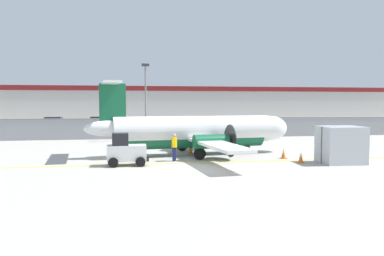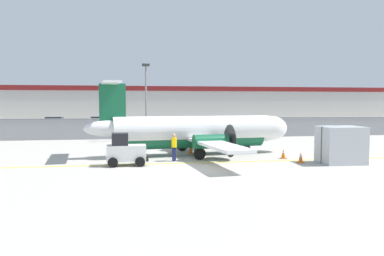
{
  "view_description": "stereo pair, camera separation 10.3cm",
  "coord_description": "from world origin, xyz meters",
  "px_view_note": "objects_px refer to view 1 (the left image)",
  "views": [
    {
      "loc": [
        -3.56,
        -19.89,
        3.57
      ],
      "look_at": [
        0.86,
        6.52,
        1.8
      ],
      "focal_mm": 35.0,
      "sensor_mm": 36.0,
      "label": 1
    },
    {
      "loc": [
        -3.46,
        -19.9,
        3.57
      ],
      "look_at": [
        0.86,
        6.52,
        1.8
      ],
      "focal_mm": 35.0,
      "sensor_mm": 36.0,
      "label": 2
    }
  ],
  "objects_px": {
    "parked_car_3": "(207,121)",
    "parked_car_4": "(256,123)",
    "traffic_cone_near_left": "(284,154)",
    "apron_light_pole": "(146,96)",
    "traffic_cone_near_right": "(191,149)",
    "traffic_cone_far_right": "(146,155)",
    "baggage_tug": "(126,151)",
    "commuter_airplane": "(198,132)",
    "ground_crew_worker": "(174,146)",
    "parked_car_0": "(55,123)",
    "parked_car_1": "(98,122)",
    "traffic_cone_far_left": "(301,158)",
    "parked_car_2": "(159,126)",
    "cargo_container": "(341,145)"
  },
  "relations": [
    {
      "from": "traffic_cone_near_left",
      "to": "apron_light_pole",
      "type": "xyz_separation_m",
      "value": [
        -8.3,
        12.76,
        3.99
      ]
    },
    {
      "from": "ground_crew_worker",
      "to": "parked_car_4",
      "type": "relative_size",
      "value": 0.4
    },
    {
      "from": "parked_car_0",
      "to": "parked_car_3",
      "type": "xyz_separation_m",
      "value": [
        21.68,
        0.9,
        0.0
      ]
    },
    {
      "from": "ground_crew_worker",
      "to": "traffic_cone_near_left",
      "type": "height_order",
      "value": "ground_crew_worker"
    },
    {
      "from": "commuter_airplane",
      "to": "baggage_tug",
      "type": "distance_m",
      "value": 6.25
    },
    {
      "from": "parked_car_0",
      "to": "ground_crew_worker",
      "type": "bearing_deg",
      "value": -64.33
    },
    {
      "from": "baggage_tug",
      "to": "traffic_cone_far_left",
      "type": "distance_m",
      "value": 10.41
    },
    {
      "from": "ground_crew_worker",
      "to": "parked_car_1",
      "type": "bearing_deg",
      "value": 132.63
    },
    {
      "from": "parked_car_3",
      "to": "parked_car_4",
      "type": "xyz_separation_m",
      "value": [
        5.79,
        -5.44,
        0.0
      ]
    },
    {
      "from": "cargo_container",
      "to": "parked_car_4",
      "type": "bearing_deg",
      "value": 83.3
    },
    {
      "from": "commuter_airplane",
      "to": "traffic_cone_near_left",
      "type": "bearing_deg",
      "value": -34.52
    },
    {
      "from": "baggage_tug",
      "to": "traffic_cone_far_right",
      "type": "xyz_separation_m",
      "value": [
        1.2,
        1.99,
        -0.54
      ]
    },
    {
      "from": "parked_car_1",
      "to": "cargo_container",
      "type": "bearing_deg",
      "value": 119.55
    },
    {
      "from": "traffic_cone_far_right",
      "to": "traffic_cone_near_right",
      "type": "bearing_deg",
      "value": 36.97
    },
    {
      "from": "traffic_cone_near_left",
      "to": "parked_car_1",
      "type": "xyz_separation_m",
      "value": [
        -14.19,
        31.34,
        0.58
      ]
    },
    {
      "from": "baggage_tug",
      "to": "parked_car_2",
      "type": "distance_m",
      "value": 23.06
    },
    {
      "from": "traffic_cone_near_right",
      "to": "traffic_cone_far_right",
      "type": "distance_m",
      "value": 4.13
    },
    {
      "from": "traffic_cone_near_right",
      "to": "parked_car_2",
      "type": "bearing_deg",
      "value": 92.44
    },
    {
      "from": "cargo_container",
      "to": "traffic_cone_near_left",
      "type": "bearing_deg",
      "value": 140.97
    },
    {
      "from": "commuter_airplane",
      "to": "ground_crew_worker",
      "type": "height_order",
      "value": "commuter_airplane"
    },
    {
      "from": "parked_car_0",
      "to": "parked_car_1",
      "type": "relative_size",
      "value": 1.0
    },
    {
      "from": "traffic_cone_near_left",
      "to": "parked_car_0",
      "type": "bearing_deg",
      "value": 122.75
    },
    {
      "from": "ground_crew_worker",
      "to": "traffic_cone_far_right",
      "type": "relative_size",
      "value": 2.66
    },
    {
      "from": "traffic_cone_far_left",
      "to": "parked_car_1",
      "type": "bearing_deg",
      "value": 113.68
    },
    {
      "from": "commuter_airplane",
      "to": "parked_car_4",
      "type": "relative_size",
      "value": 3.75
    },
    {
      "from": "traffic_cone_far_right",
      "to": "parked_car_3",
      "type": "relative_size",
      "value": 0.15
    },
    {
      "from": "parked_car_0",
      "to": "baggage_tug",
      "type": "bearing_deg",
      "value": -69.73
    },
    {
      "from": "baggage_tug",
      "to": "traffic_cone_far_left",
      "type": "xyz_separation_m",
      "value": [
        10.38,
        -0.7,
        -0.54
      ]
    },
    {
      "from": "ground_crew_worker",
      "to": "parked_car_1",
      "type": "height_order",
      "value": "same"
    },
    {
      "from": "traffic_cone_far_left",
      "to": "parked_car_4",
      "type": "distance_m",
      "value": 29.26
    },
    {
      "from": "traffic_cone_far_right",
      "to": "parked_car_0",
      "type": "height_order",
      "value": "parked_car_0"
    },
    {
      "from": "traffic_cone_near_right",
      "to": "traffic_cone_far_right",
      "type": "height_order",
      "value": "same"
    },
    {
      "from": "ground_crew_worker",
      "to": "traffic_cone_far_left",
      "type": "height_order",
      "value": "ground_crew_worker"
    },
    {
      "from": "traffic_cone_far_left",
      "to": "apron_light_pole",
      "type": "bearing_deg",
      "value": 120.7
    },
    {
      "from": "baggage_tug",
      "to": "traffic_cone_near_right",
      "type": "distance_m",
      "value": 6.38
    },
    {
      "from": "ground_crew_worker",
      "to": "parked_car_3",
      "type": "distance_m",
      "value": 33.1
    },
    {
      "from": "traffic_cone_near_left",
      "to": "parked_car_4",
      "type": "xyz_separation_m",
      "value": [
        7.45,
        26.59,
        0.58
      ]
    },
    {
      "from": "baggage_tug",
      "to": "commuter_airplane",
      "type": "bearing_deg",
      "value": 37.59
    },
    {
      "from": "commuter_airplane",
      "to": "traffic_cone_near_right",
      "type": "xyz_separation_m",
      "value": [
        -0.4,
        0.68,
        -1.29
      ]
    },
    {
      "from": "ground_crew_worker",
      "to": "traffic_cone_near_right",
      "type": "height_order",
      "value": "ground_crew_worker"
    },
    {
      "from": "traffic_cone_near_left",
      "to": "traffic_cone_far_right",
      "type": "distance_m",
      "value": 8.89
    },
    {
      "from": "apron_light_pole",
      "to": "traffic_cone_far_right",
      "type": "bearing_deg",
      "value": -92.6
    },
    {
      "from": "commuter_airplane",
      "to": "traffic_cone_far_left",
      "type": "xyz_separation_m",
      "value": [
        5.48,
        -4.5,
        -1.29
      ]
    },
    {
      "from": "ground_crew_worker",
      "to": "parked_car_1",
      "type": "distance_m",
      "value": 32.02
    },
    {
      "from": "commuter_airplane",
      "to": "traffic_cone_far_right",
      "type": "xyz_separation_m",
      "value": [
        -3.7,
        -1.81,
        -1.29
      ]
    },
    {
      "from": "traffic_cone_far_right",
      "to": "parked_car_3",
      "type": "bearing_deg",
      "value": 71.36
    },
    {
      "from": "traffic_cone_near_left",
      "to": "parked_car_2",
      "type": "xyz_separation_m",
      "value": [
        -6.32,
        21.67,
        0.58
      ]
    },
    {
      "from": "cargo_container",
      "to": "parked_car_1",
      "type": "xyz_separation_m",
      "value": [
        -16.79,
        33.67,
        -0.21
      ]
    },
    {
      "from": "ground_crew_worker",
      "to": "apron_light_pole",
      "type": "bearing_deg",
      "value": 125.24
    },
    {
      "from": "commuter_airplane",
      "to": "parked_car_0",
      "type": "height_order",
      "value": "commuter_airplane"
    }
  ]
}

